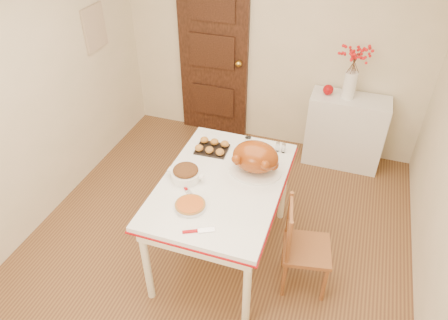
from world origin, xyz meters
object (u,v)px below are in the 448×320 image
(sideboard, at_px, (345,131))
(kitchen_table, at_px, (222,219))
(chair_oak, at_px, (307,247))
(turkey_platter, at_px, (255,158))
(pumpkin_pie, at_px, (190,205))

(sideboard, xyz_separation_m, kitchen_table, (-0.87, -1.78, 0.00))
(chair_oak, distance_m, turkey_platter, 0.83)
(kitchen_table, distance_m, chair_oak, 0.75)
(chair_oak, height_order, pumpkin_pie, pumpkin_pie)
(chair_oak, bearing_deg, kitchen_table, 72.92)
(sideboard, distance_m, chair_oak, 1.86)
(kitchen_table, xyz_separation_m, chair_oak, (0.75, -0.08, 0.00))
(chair_oak, bearing_deg, turkey_platter, 51.01)
(sideboard, bearing_deg, kitchen_table, -115.98)
(sideboard, xyz_separation_m, pumpkin_pie, (-0.99, -2.14, 0.45))
(pumpkin_pie, bearing_deg, kitchen_table, 70.81)
(sideboard, height_order, turkey_platter, turkey_platter)
(sideboard, relative_size, chair_oak, 0.99)
(turkey_platter, relative_size, pumpkin_pie, 1.86)
(kitchen_table, bearing_deg, turkey_platter, 43.41)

